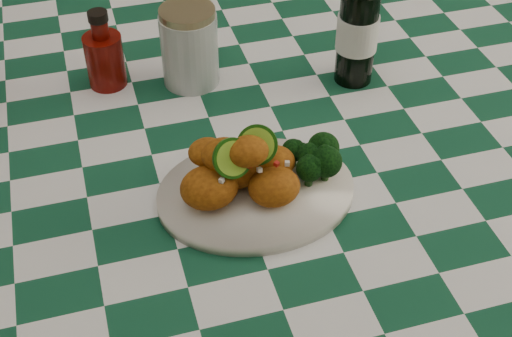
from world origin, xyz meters
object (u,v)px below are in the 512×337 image
object	(u,v)px
fried_chicken_pile	(247,165)
wooden_chair_right	(279,32)
dining_table	(218,277)
wooden_chair_left	(40,73)
plate	(256,193)
beer_bottle	(359,18)
ketchup_bottle	(103,49)
mason_jar	(189,46)

from	to	relation	value
fried_chicken_pile	wooden_chair_right	bearing A→B (deg)	69.50
dining_table	wooden_chair_left	distance (m)	0.79
plate	beer_bottle	world-z (taller)	beer_bottle
wooden_chair_left	ketchup_bottle	bearing A→B (deg)	-90.52
plate	wooden_chair_right	size ratio (longest dim) A/B	0.28
plate	fried_chicken_pile	xyz separation A→B (m)	(-0.01, 0.00, 0.06)
mason_jar	wooden_chair_right	world-z (taller)	wooden_chair_right
dining_table	plate	xyz separation A→B (m)	(0.02, -0.20, 0.40)
ketchup_bottle	plate	bearing A→B (deg)	-64.21
beer_bottle	ketchup_bottle	bearing A→B (deg)	165.84
beer_bottle	wooden_chair_right	xyz separation A→B (m)	(0.07, 0.63, -0.40)
ketchup_bottle	beer_bottle	bearing A→B (deg)	-14.16
fried_chicken_pile	wooden_chair_right	distance (m)	0.99
dining_table	ketchup_bottle	world-z (taller)	ketchup_bottle
dining_table	wooden_chair_left	size ratio (longest dim) A/B	1.87
wooden_chair_right	wooden_chair_left	bearing A→B (deg)	159.16
wooden_chair_right	beer_bottle	bearing A→B (deg)	-111.69
wooden_chair_right	mason_jar	bearing A→B (deg)	-135.97
ketchup_bottle	mason_jar	distance (m)	0.14
ketchup_bottle	wooden_chair_left	world-z (taller)	ketchup_bottle
plate	wooden_chair_left	xyz separation A→B (m)	(-0.31, 0.93, -0.35)
wooden_chair_left	beer_bottle	bearing A→B (deg)	-66.25
fried_chicken_pile	plate	bearing A→B (deg)	0.00
plate	wooden_chair_left	bearing A→B (deg)	108.39
wooden_chair_left	plate	bearing A→B (deg)	-86.04
plate	wooden_chair_left	world-z (taller)	wooden_chair_left
wooden_chair_left	wooden_chair_right	world-z (taller)	wooden_chair_right
beer_bottle	mason_jar	bearing A→B (deg)	165.13
fried_chicken_pile	wooden_chair_right	world-z (taller)	wooden_chair_right
fried_chicken_pile	beer_bottle	size ratio (longest dim) A/B	0.63
fried_chicken_pile	wooden_chair_left	bearing A→B (deg)	107.66
fried_chicken_pile	mason_jar	size ratio (longest dim) A/B	1.09
dining_table	wooden_chair_left	world-z (taller)	wooden_chair_left
plate	ketchup_bottle	bearing A→B (deg)	115.79
plate	ketchup_bottle	xyz separation A→B (m)	(-0.16, 0.33, 0.06)
fried_chicken_pile	beer_bottle	xyz separation A→B (m)	(0.25, 0.23, 0.05)
ketchup_bottle	beer_bottle	xyz separation A→B (m)	(0.40, -0.10, 0.05)
wooden_chair_left	wooden_chair_right	size ratio (longest dim) A/B	0.89
fried_chicken_pile	ketchup_bottle	distance (m)	0.37
dining_table	wooden_chair_right	world-z (taller)	wooden_chair_right
ketchup_bottle	mason_jar	bearing A→B (deg)	-12.78
ketchup_bottle	mason_jar	size ratio (longest dim) A/B	1.00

